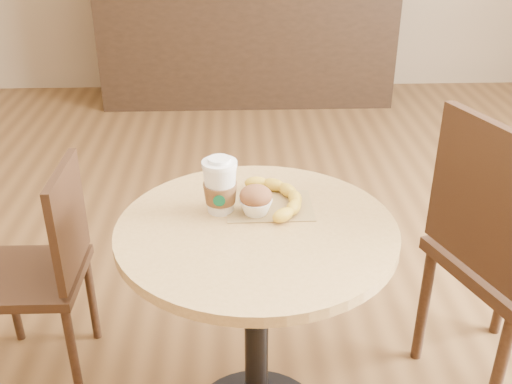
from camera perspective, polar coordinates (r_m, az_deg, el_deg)
cafe_table at (r=1.70m, az=0.05°, el=-9.00°), size 0.75×0.75×0.75m
chair_left at (r=2.11m, az=-19.44°, el=-6.68°), size 0.35×0.35×0.78m
chair_right at (r=2.01m, az=22.49°, el=-5.35°), size 0.55×0.55×0.98m
service_counter at (r=4.76m, az=-0.84°, el=14.95°), size 2.30×0.65×1.04m
kraft_bag at (r=1.68m, az=1.30°, el=-1.35°), size 0.24×0.18×0.00m
coffee_cup at (r=1.63m, az=-3.44°, el=0.42°), size 0.10×0.10×0.16m
muffin at (r=1.62m, az=-0.02°, el=-0.78°), size 0.09×0.09×0.08m
banana at (r=1.68m, az=1.95°, el=-0.57°), size 0.23×0.30×0.04m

